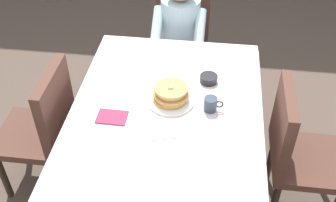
{
  "coord_description": "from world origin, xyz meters",
  "views": [
    {
      "loc": [
        0.24,
        -1.76,
        2.34
      ],
      "look_at": [
        0.01,
        0.02,
        0.79
      ],
      "focal_mm": 44.3,
      "sensor_mm": 36.0,
      "label": 1
    }
  ],
  "objects_px": {
    "breakfast_stack": "(171,94)",
    "fork_left_of_plate": "(138,100)",
    "dining_table_main": "(166,121)",
    "chair_left_side": "(45,125)",
    "spoon_near_edge": "(165,138)",
    "bowl_butter": "(209,79)",
    "plate_breakfast": "(171,100)",
    "cup_coffee": "(211,104)",
    "chair_diner": "(181,35)",
    "diner_person": "(180,30)",
    "chair_right_side": "(295,148)",
    "knife_right_of_plate": "(203,106)"
  },
  "relations": [
    {
      "from": "dining_table_main",
      "to": "knife_right_of_plate",
      "type": "distance_m",
      "value": 0.24
    },
    {
      "from": "dining_table_main",
      "to": "fork_left_of_plate",
      "type": "bearing_deg",
      "value": 160.14
    },
    {
      "from": "diner_person",
      "to": "knife_right_of_plate",
      "type": "height_order",
      "value": "diner_person"
    },
    {
      "from": "diner_person",
      "to": "cup_coffee",
      "type": "xyz_separation_m",
      "value": [
        0.28,
        -0.98,
        0.11
      ]
    },
    {
      "from": "dining_table_main",
      "to": "knife_right_of_plate",
      "type": "xyz_separation_m",
      "value": [
        0.21,
        0.06,
        0.09
      ]
    },
    {
      "from": "bowl_butter",
      "to": "spoon_near_edge",
      "type": "xyz_separation_m",
      "value": [
        -0.21,
        -0.53,
        -0.02
      ]
    },
    {
      "from": "plate_breakfast",
      "to": "fork_left_of_plate",
      "type": "height_order",
      "value": "plate_breakfast"
    },
    {
      "from": "dining_table_main",
      "to": "chair_diner",
      "type": "relative_size",
      "value": 1.64
    },
    {
      "from": "dining_table_main",
      "to": "chair_diner",
      "type": "distance_m",
      "value": 1.18
    },
    {
      "from": "chair_diner",
      "to": "spoon_near_edge",
      "type": "distance_m",
      "value": 1.41
    },
    {
      "from": "dining_table_main",
      "to": "chair_left_side",
      "type": "xyz_separation_m",
      "value": [
        -0.77,
        0.0,
        -0.12
      ]
    },
    {
      "from": "plate_breakfast",
      "to": "cup_coffee",
      "type": "xyz_separation_m",
      "value": [
        0.24,
        -0.05,
        0.03
      ]
    },
    {
      "from": "chair_left_side",
      "to": "bowl_butter",
      "type": "xyz_separation_m",
      "value": [
        1.0,
        0.3,
        0.23
      ]
    },
    {
      "from": "chair_right_side",
      "to": "plate_breakfast",
      "type": "distance_m",
      "value": 0.79
    },
    {
      "from": "diner_person",
      "to": "fork_left_of_plate",
      "type": "relative_size",
      "value": 6.22
    },
    {
      "from": "dining_table_main",
      "to": "breakfast_stack",
      "type": "bearing_deg",
      "value": 77.6
    },
    {
      "from": "dining_table_main",
      "to": "plate_breakfast",
      "type": "bearing_deg",
      "value": 77.75
    },
    {
      "from": "diner_person",
      "to": "spoon_near_edge",
      "type": "height_order",
      "value": "diner_person"
    },
    {
      "from": "fork_left_of_plate",
      "to": "knife_right_of_plate",
      "type": "height_order",
      "value": "same"
    },
    {
      "from": "chair_left_side",
      "to": "spoon_near_edge",
      "type": "bearing_deg",
      "value": -105.9
    },
    {
      "from": "chair_right_side",
      "to": "chair_left_side",
      "type": "height_order",
      "value": "same"
    },
    {
      "from": "fork_left_of_plate",
      "to": "chair_diner",
      "type": "bearing_deg",
      "value": -7.91
    },
    {
      "from": "plate_breakfast",
      "to": "bowl_butter",
      "type": "relative_size",
      "value": 2.55
    },
    {
      "from": "chair_diner",
      "to": "knife_right_of_plate",
      "type": "distance_m",
      "value": 1.15
    },
    {
      "from": "chair_diner",
      "to": "plate_breakfast",
      "type": "height_order",
      "value": "chair_diner"
    },
    {
      "from": "chair_right_side",
      "to": "spoon_near_edge",
      "type": "bearing_deg",
      "value": -73.14
    },
    {
      "from": "cup_coffee",
      "to": "bowl_butter",
      "type": "xyz_separation_m",
      "value": [
        -0.03,
        0.26,
        -0.02
      ]
    },
    {
      "from": "chair_left_side",
      "to": "fork_left_of_plate",
      "type": "relative_size",
      "value": 5.17
    },
    {
      "from": "dining_table_main",
      "to": "chair_left_side",
      "type": "bearing_deg",
      "value": 180.0
    },
    {
      "from": "cup_coffee",
      "to": "diner_person",
      "type": "bearing_deg",
      "value": 106.08
    },
    {
      "from": "chair_diner",
      "to": "cup_coffee",
      "type": "height_order",
      "value": "chair_diner"
    },
    {
      "from": "diner_person",
      "to": "chair_right_side",
      "type": "relative_size",
      "value": 1.2
    },
    {
      "from": "fork_left_of_plate",
      "to": "diner_person",
      "type": "bearing_deg",
      "value": -9.12
    },
    {
      "from": "plate_breakfast",
      "to": "fork_left_of_plate",
      "type": "bearing_deg",
      "value": -173.99
    },
    {
      "from": "bowl_butter",
      "to": "plate_breakfast",
      "type": "bearing_deg",
      "value": -134.24
    },
    {
      "from": "chair_right_side",
      "to": "bowl_butter",
      "type": "height_order",
      "value": "chair_right_side"
    },
    {
      "from": "fork_left_of_plate",
      "to": "chair_right_side",
      "type": "bearing_deg",
      "value": -94.22
    },
    {
      "from": "breakfast_stack",
      "to": "cup_coffee",
      "type": "relative_size",
      "value": 1.91
    },
    {
      "from": "chair_left_side",
      "to": "chair_right_side",
      "type": "bearing_deg",
      "value": -90.0
    },
    {
      "from": "plate_breakfast",
      "to": "cup_coffee",
      "type": "relative_size",
      "value": 2.48
    },
    {
      "from": "dining_table_main",
      "to": "cup_coffee",
      "type": "xyz_separation_m",
      "value": [
        0.25,
        0.04,
        0.13
      ]
    },
    {
      "from": "diner_person",
      "to": "spoon_near_edge",
      "type": "relative_size",
      "value": 7.47
    },
    {
      "from": "cup_coffee",
      "to": "fork_left_of_plate",
      "type": "xyz_separation_m",
      "value": [
        -0.43,
        0.03,
        -0.04
      ]
    },
    {
      "from": "dining_table_main",
      "to": "knife_right_of_plate",
      "type": "relative_size",
      "value": 7.62
    },
    {
      "from": "dining_table_main",
      "to": "bowl_butter",
      "type": "xyz_separation_m",
      "value": [
        0.23,
        0.3,
        0.11
      ]
    },
    {
      "from": "breakfast_stack",
      "to": "fork_left_of_plate",
      "type": "distance_m",
      "value": 0.2
    },
    {
      "from": "chair_right_side",
      "to": "breakfast_stack",
      "type": "distance_m",
      "value": 0.8
    },
    {
      "from": "bowl_butter",
      "to": "knife_right_of_plate",
      "type": "xyz_separation_m",
      "value": [
        -0.02,
        -0.24,
        -0.02
      ]
    },
    {
      "from": "knife_right_of_plate",
      "to": "dining_table_main",
      "type": "bearing_deg",
      "value": 105.33
    },
    {
      "from": "diner_person",
      "to": "chair_left_side",
      "type": "height_order",
      "value": "diner_person"
    }
  ]
}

